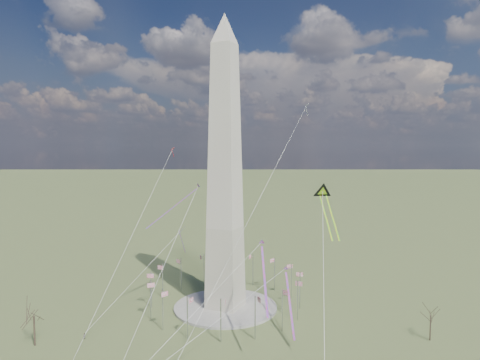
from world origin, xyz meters
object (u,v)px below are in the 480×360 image
at_px(person_west, 84,336).
at_px(kite_delta_black, 323,195).
at_px(washington_monument, 225,172).
at_px(tree_near, 431,314).

relative_size(person_west, kite_delta_black, 0.09).
distance_m(washington_monument, tree_near, 76.81).
xyz_separation_m(washington_monument, person_west, (-27.95, -38.14, -47.10)).
bearing_deg(kite_delta_black, washington_monument, -16.13).
height_order(washington_monument, kite_delta_black, washington_monument).
bearing_deg(tree_near, person_west, -157.13).
bearing_deg(tree_near, washington_monument, -178.83).
distance_m(washington_monument, kite_delta_black, 33.89).
height_order(person_west, kite_delta_black, kite_delta_black).
relative_size(washington_monument, kite_delta_black, 5.34).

